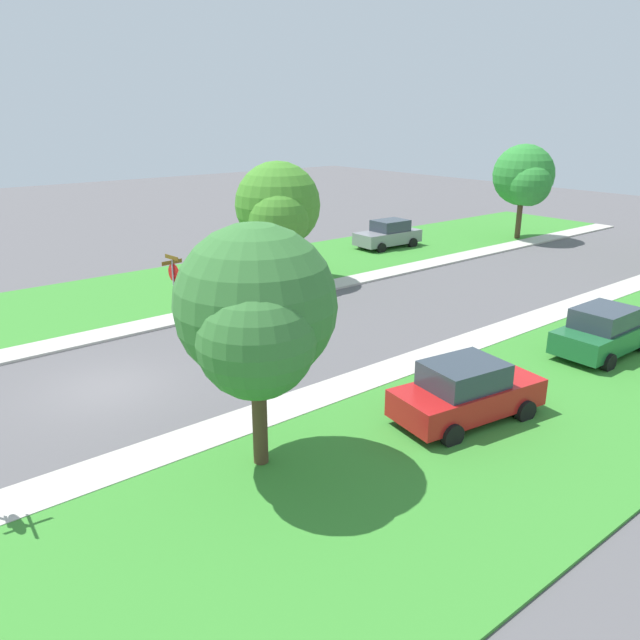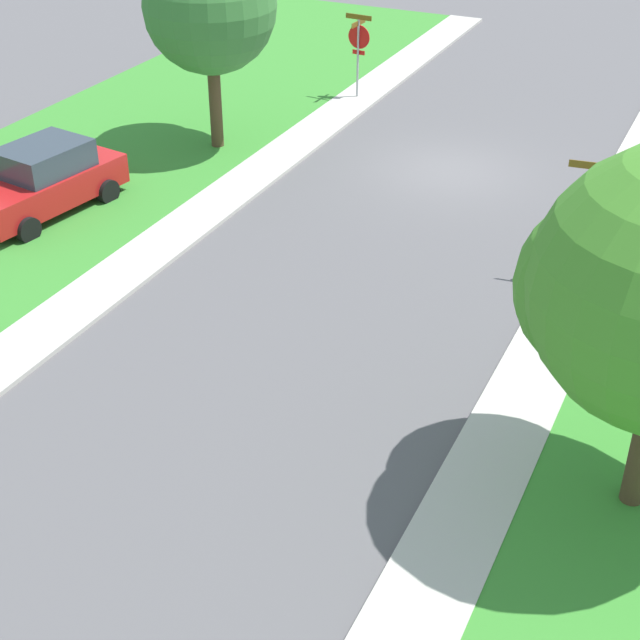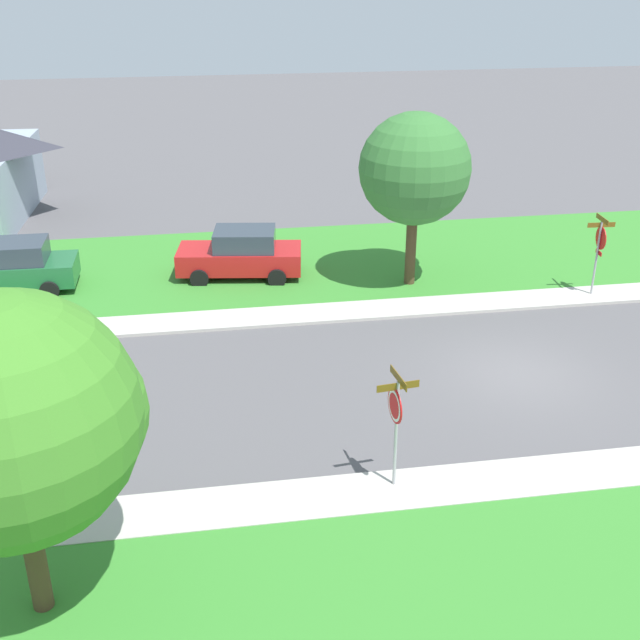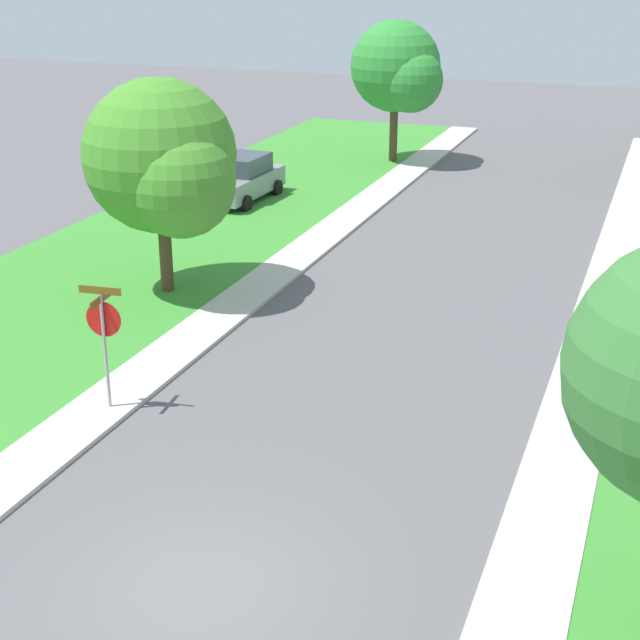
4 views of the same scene
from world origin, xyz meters
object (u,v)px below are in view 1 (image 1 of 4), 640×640
at_px(stop_sign_far_corner, 174,277).
at_px(car_red_driveway_right, 466,392).
at_px(car_grey_kerbside_mid, 388,234).
at_px(tree_sidewalk_far, 256,314).
at_px(tree_across_left, 278,208).
at_px(tree_corner_large, 525,177).
at_px(car_green_far_down_street, 604,331).

xyz_separation_m(stop_sign_far_corner, car_red_driveway_right, (12.87, 2.31, -1.01)).
bearing_deg(stop_sign_far_corner, car_grey_kerbside_mid, 105.94).
height_order(car_red_driveway_right, tree_sidewalk_far, tree_sidewalk_far).
bearing_deg(tree_across_left, car_red_driveway_right, -16.33).
relative_size(stop_sign_far_corner, tree_corner_large, 0.44).
height_order(stop_sign_far_corner, car_green_far_down_street, stop_sign_far_corner).
xyz_separation_m(tree_sidewalk_far, tree_corner_large, (-12.61, 29.18, 0.17)).
xyz_separation_m(car_red_driveway_right, tree_across_left, (-15.09, 4.42, 2.87)).
height_order(car_grey_kerbside_mid, car_red_driveway_right, same).
height_order(car_grey_kerbside_mid, car_green_far_down_street, same).
bearing_deg(stop_sign_far_corner, tree_across_left, 108.21).
relative_size(car_green_far_down_street, tree_corner_large, 0.69).
height_order(stop_sign_far_corner, tree_across_left, tree_across_left).
xyz_separation_m(stop_sign_far_corner, tree_corner_large, (-1.19, 25.68, 2.23)).
height_order(car_green_far_down_street, tree_sidewalk_far, tree_sidewalk_far).
bearing_deg(tree_across_left, stop_sign_far_corner, -71.79).
xyz_separation_m(car_grey_kerbside_mid, car_red_driveway_right, (17.73, -14.68, 0.00)).
distance_m(car_grey_kerbside_mid, tree_across_left, 10.98).
relative_size(car_grey_kerbside_mid, tree_across_left, 0.73).
distance_m(car_grey_kerbside_mid, car_red_driveway_right, 23.02).
relative_size(tree_sidewalk_far, tree_across_left, 0.99).
bearing_deg(tree_sidewalk_far, tree_corner_large, 113.37).
relative_size(car_grey_kerbside_mid, tree_sidewalk_far, 0.74).
bearing_deg(tree_across_left, car_grey_kerbside_mid, 104.42).
bearing_deg(car_green_far_down_street, stop_sign_far_corner, -141.93).
xyz_separation_m(car_green_far_down_street, tree_corner_large, (-13.98, 15.66, 3.24)).
bearing_deg(car_green_far_down_street, car_grey_kerbside_mid, 158.42).
height_order(car_red_driveway_right, tree_corner_large, tree_corner_large).
xyz_separation_m(car_green_far_down_street, tree_sidewalk_far, (-1.37, -13.51, 3.08)).
bearing_deg(tree_across_left, tree_sidewalk_far, -36.88).
bearing_deg(tree_sidewalk_far, car_red_driveway_right, 75.97).
height_order(stop_sign_far_corner, car_grey_kerbside_mid, stop_sign_far_corner).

